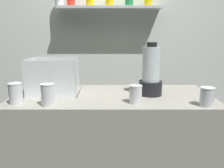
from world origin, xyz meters
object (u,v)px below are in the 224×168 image
juice_cup_pomegranate_far_left (16,95)px  juice_cup_orange_right (207,98)px  juice_cup_carrot_middle (135,96)px  carrot_display_bin (53,83)px  juice_cup_mango_left (48,96)px  blender_pitcher (151,74)px

juice_cup_pomegranate_far_left → juice_cup_orange_right: size_ratio=1.15×
juice_cup_pomegranate_far_left → juice_cup_carrot_middle: (0.74, 0.02, -0.01)m
carrot_display_bin → juice_cup_mango_left: bearing=-83.3°
carrot_display_bin → juice_cup_pomegranate_far_left: size_ratio=2.61×
carrot_display_bin → juice_cup_pomegranate_far_left: carrot_display_bin is taller
carrot_display_bin → juice_cup_mango_left: 0.27m
juice_cup_carrot_middle → juice_cup_orange_right: 0.43m
carrot_display_bin → blender_pitcher: bearing=-1.6°
carrot_display_bin → juice_cup_orange_right: 1.03m
carrot_display_bin → juice_cup_mango_left: (0.03, -0.27, -0.02)m
carrot_display_bin → juice_cup_orange_right: carrot_display_bin is taller
juice_cup_pomegranate_far_left → juice_cup_orange_right: bearing=-2.1°
juice_cup_orange_right → carrot_display_bin: bearing=164.1°
blender_pitcher → juice_cup_orange_right: bearing=-41.3°
juice_cup_mango_left → juice_cup_orange_right: size_ratio=1.15×
juice_cup_carrot_middle → carrot_display_bin: bearing=158.7°
blender_pitcher → juice_cup_carrot_middle: blender_pitcher is taller
blender_pitcher → juice_cup_pomegranate_far_left: 0.90m
juice_cup_pomegranate_far_left → juice_cup_orange_right: (1.17, -0.04, -0.01)m
carrot_display_bin → blender_pitcher: size_ratio=0.94×
blender_pitcher → juice_cup_carrot_middle: 0.26m
juice_cup_carrot_middle → blender_pitcher: bearing=58.3°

